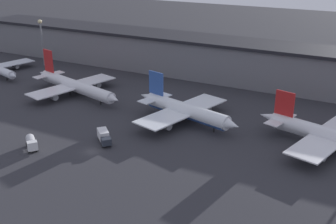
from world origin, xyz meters
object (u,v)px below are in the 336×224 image
(airplane_2, at_px, (185,111))
(airplane_3, at_px, (334,137))
(service_vehicle_0, at_px, (104,136))
(service_vehicle_1, at_px, (31,143))
(airplane_1, at_px, (75,86))

(airplane_2, xyz_separation_m, airplane_3, (43.01, 1.23, -0.19))
(service_vehicle_0, xyz_separation_m, service_vehicle_1, (-14.89, -12.28, -0.02))
(airplane_3, distance_m, service_vehicle_1, 80.46)
(airplane_2, xyz_separation_m, service_vehicle_0, (-13.53, -23.48, -2.04))
(service_vehicle_0, bearing_deg, service_vehicle_1, -97.75)
(airplane_3, relative_size, service_vehicle_1, 6.71)
(service_vehicle_0, bearing_deg, airplane_3, 66.35)
(airplane_2, relative_size, service_vehicle_0, 5.19)
(airplane_3, bearing_deg, service_vehicle_1, -137.86)
(airplane_3, bearing_deg, service_vehicle_0, -141.63)
(airplane_2, relative_size, service_vehicle_1, 5.86)
(airplane_2, xyz_separation_m, service_vehicle_1, (-28.42, -35.76, -2.06))
(airplane_3, height_order, service_vehicle_1, airplane_3)
(airplane_1, bearing_deg, airplane_3, 12.89)
(airplane_1, bearing_deg, service_vehicle_1, -50.95)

